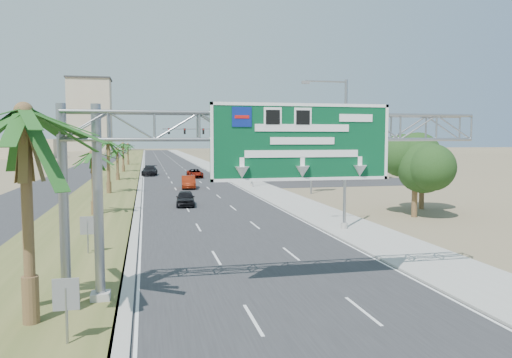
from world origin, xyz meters
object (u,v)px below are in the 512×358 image
object	(u,v)px
signal_mast	(212,146)
car_mid_lane	(188,182)
pole_sign_red_near	(312,136)
pole_sign_blue	(252,138)
store_building	(322,165)
car_right_lane	(195,174)
pole_sign_red_far	(239,135)
car_far	(150,171)
palm_near	(24,113)
car_left_lane	(185,198)
sign_gantry	(261,141)

from	to	relation	value
signal_mast	car_mid_lane	size ratio (longest dim) A/B	2.17
pole_sign_red_near	pole_sign_blue	distance (m)	22.72
store_building	pole_sign_red_near	size ratio (longest dim) A/B	2.19
car_right_lane	pole_sign_red_far	world-z (taller)	pole_sign_red_far
pole_sign_blue	pole_sign_red_far	xyz separation A→B (m)	(1.60, 19.14, 0.56)
signal_mast	car_far	bearing A→B (deg)	162.23
palm_near	pole_sign_blue	xyz separation A→B (m)	(19.76, 58.10, -0.65)
car_right_lane	car_far	size ratio (longest dim) A/B	0.86
car_left_lane	car_far	world-z (taller)	car_far
palm_near	store_building	bearing A→B (deg)	61.72
sign_gantry	car_left_lane	distance (m)	26.94
sign_gantry	pole_sign_red_far	bearing A→B (deg)	80.04
palm_near	car_far	distance (m)	67.61
car_right_lane	pole_sign_blue	xyz separation A→B (m)	(8.56, -2.80, 5.62)
palm_near	signal_mast	world-z (taller)	palm_near
car_left_lane	pole_sign_blue	xyz separation A→B (m)	(12.56, 29.78, 5.59)
palm_near	pole_sign_blue	size ratio (longest dim) A/B	1.00
store_building	car_right_lane	distance (m)	20.25
signal_mast	pole_sign_red_far	size ratio (longest dim) A/B	1.19
palm_near	signal_mast	distance (m)	65.60
car_mid_lane	car_right_lane	bearing A→B (deg)	85.00
car_far	car_left_lane	bearing A→B (deg)	-79.43
pole_sign_red_near	palm_near	bearing A→B (deg)	-121.42
palm_near	pole_sign_red_near	xyz separation A→B (m)	(21.66, 35.45, -0.53)
car_mid_lane	pole_sign_red_far	distance (m)	35.81
palm_near	car_far	xyz separation A→B (m)	(4.31, 67.20, -6.12)
car_mid_lane	pole_sign_red_far	xyz separation A→B (m)	(12.56, 32.98, 6.07)
signal_mast	car_right_lane	xyz separation A→B (m)	(-3.17, -3.08, -4.18)
signal_mast	car_right_lane	distance (m)	6.09
car_mid_lane	palm_near	bearing A→B (deg)	-98.05
store_building	car_far	size ratio (longest dim) A/B	3.21
palm_near	pole_sign_blue	bearing A→B (deg)	71.22
car_left_lane	car_mid_lane	distance (m)	16.02
car_far	sign_gantry	bearing A→B (deg)	-80.33
car_left_lane	car_far	distance (m)	38.99
sign_gantry	pole_sign_red_near	world-z (taller)	pole_sign_red_near
car_right_lane	pole_sign_red_near	distance (m)	28.10
car_left_lane	pole_sign_red_near	size ratio (longest dim) A/B	0.50
sign_gantry	pole_sign_red_near	xyz separation A→B (m)	(13.52, 33.53, 0.35)
sign_gantry	palm_near	size ratio (longest dim) A/B	2.01
sign_gantry	palm_near	world-z (taller)	palm_near
palm_near	store_building	distance (m)	66.04
signal_mast	store_building	distance (m)	18.08
store_building	pole_sign_red_far	world-z (taller)	pole_sign_red_far
sign_gantry	car_mid_lane	size ratio (longest dim) A/B	3.53
signal_mast	car_far	size ratio (longest dim) A/B	1.83
sign_gantry	car_left_lane	bearing A→B (deg)	92.04
car_left_lane	pole_sign_red_near	world-z (taller)	pole_sign_red_near
sign_gantry	pole_sign_blue	world-z (taller)	pole_sign_blue
car_left_lane	signal_mast	bearing A→B (deg)	83.02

